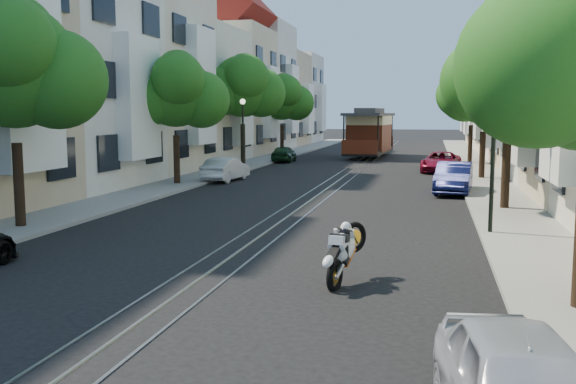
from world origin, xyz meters
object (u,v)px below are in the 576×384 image
Objects in this scene: tree_w_c at (243,87)px; tree_w_d at (283,99)px; cable_car at (370,131)px; tree_w_a at (14,68)px; tree_e_b at (512,75)px; lamp_west at (243,123)px; lamp_east at (494,135)px; parked_car_e_mid at (454,178)px; tree_e_c at (486,90)px; parked_car_e_far at (441,162)px; tree_e_d at (473,92)px; parked_car_w_far at (284,154)px; parked_car_w_mid at (226,169)px; sportbike_rider at (343,250)px; tree_w_b at (176,93)px.

tree_w_d is (-0.00, 11.00, -0.47)m from tree_w_c.
tree_w_a is at bearing -98.07° from cable_car.
tree_e_b is at bearing -71.22° from cable_car.
tree_w_c is 1.71× the size of lamp_west.
tree_w_c is 1.71× the size of lamp_east.
tree_w_d is 25.90m from parked_car_e_mid.
cable_car is (-7.42, 16.14, -2.53)m from tree_e_c.
parked_car_e_far is (11.50, 1.96, -2.24)m from lamp_west.
lamp_east is at bearing -67.20° from tree_w_d.
tree_e_d reaches higher than tree_e_b.
parked_car_w_far is at bearing -174.62° from tree_e_d.
tree_e_c is at bearing -55.32° from parked_car_e_far.
tree_e_d reaches higher than tree_w_a.
tree_w_c is at bearing 70.05° from parked_car_w_far.
tree_e_d is 17.79m from parked_car_e_mid.
tree_w_a is at bearing -111.98° from parked_car_e_far.
tree_w_d is 1.78× the size of parked_car_w_mid.
tree_e_c is (-0.00, 11.00, -0.13)m from tree_e_b.
tree_e_d is at bearing 63.59° from tree_w_a.
tree_e_d is 1.67× the size of parked_car_e_mid.
lamp_west is 8.12m from parked_car_w_far.
parked_car_w_far is (1.54, -6.21, -4.01)m from tree_w_d.
lamp_west is at bearing 124.99° from lamp_east.
lamp_west is at bearing -86.56° from tree_w_d.
tree_w_a is 20.13m from lamp_west.
tree_w_c is 1.63× the size of parked_car_e_far.
tree_w_a is at bearing -92.40° from lamp_west.
lamp_east is at bearing -92.04° from tree_e_d.
tree_w_c is 1.73× the size of parked_car_e_mid.
lamp_east is at bearing -79.52° from parked_car_e_far.
tree_e_c is 0.98× the size of tree_w_a.
tree_e_c is at bearing -90.00° from tree_e_d.
lamp_west reaches higher than parked_car_e_mid.
cable_car is (6.98, 34.14, -2.66)m from tree_w_a.
tree_w_a is 34.95m from cable_car.
parked_car_e_mid is (12.74, -11.21, -4.39)m from tree_w_c.
lamp_east is (13.44, -20.98, -2.22)m from tree_w_c.
lamp_east is 2.41× the size of sportbike_rider.
parked_car_e_mid is (-0.70, 9.76, -2.17)m from lamp_east.
tree_e_d is 3.97× the size of sportbike_rider.
tree_e_c reaches higher than parked_car_w_mid.
parked_car_e_far is (-1.10, 19.96, -2.24)m from lamp_east.
parked_car_w_mid is (-12.86, -3.43, -4.00)m from tree_e_c.
lamp_west reaches higher than cable_car.
tree_w_b reaches higher than parked_car_e_far.
tree_e_d is at bearing 22.62° from tree_w_c.
tree_e_b reaches higher than tree_w_d.
parked_car_w_mid is at bearing 87.87° from parked_car_w_far.
tree_e_b is 1.54× the size of parked_car_e_far.
parked_car_e_far is (5.36, -12.16, -1.47)m from cable_car.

